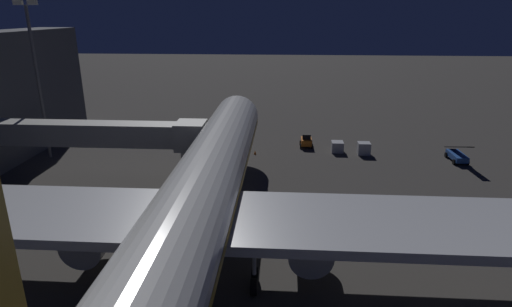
{
  "coord_description": "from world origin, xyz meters",
  "views": [
    {
      "loc": [
        -6.0,
        38.14,
        18.76
      ],
      "look_at": [
        -3.0,
        -6.85,
        3.5
      ],
      "focal_mm": 29.4,
      "sensor_mm": 36.0,
      "label": 1
    }
  ],
  "objects_px": {
    "apron_floodlight_mast": "(37,72)",
    "baggage_container_near_belt": "(337,147)",
    "belt_loader": "(457,155)",
    "baggage_container_mid_row": "(364,148)",
    "traffic_cone_nose_port": "(255,152)",
    "baggage_tug_spare": "(306,142)",
    "traffic_cone_nose_starboard": "(224,152)",
    "jet_bridge": "(110,134)",
    "airliner_at_gate": "(198,204)"
  },
  "relations": [
    {
      "from": "jet_bridge",
      "to": "apron_floodlight_mast",
      "type": "bearing_deg",
      "value": -33.68
    },
    {
      "from": "baggage_tug_spare",
      "to": "traffic_cone_nose_port",
      "type": "distance_m",
      "value": 8.25
    },
    {
      "from": "belt_loader",
      "to": "traffic_cone_nose_port",
      "type": "bearing_deg",
      "value": -2.12
    },
    {
      "from": "apron_floodlight_mast",
      "to": "baggage_container_mid_row",
      "type": "xyz_separation_m",
      "value": [
        -42.74,
        -4.16,
        -10.72
      ]
    },
    {
      "from": "baggage_container_near_belt",
      "to": "traffic_cone_nose_port",
      "type": "height_order",
      "value": "baggage_container_near_belt"
    },
    {
      "from": "apron_floodlight_mast",
      "to": "jet_bridge",
      "type": "bearing_deg",
      "value": 146.32
    },
    {
      "from": "belt_loader",
      "to": "traffic_cone_nose_port",
      "type": "relative_size",
      "value": 12.61
    },
    {
      "from": "baggage_container_mid_row",
      "to": "traffic_cone_nose_port",
      "type": "relative_size",
      "value": 3.06
    },
    {
      "from": "apron_floodlight_mast",
      "to": "baggage_tug_spare",
      "type": "bearing_deg",
      "value": -168.62
    },
    {
      "from": "airliner_at_gate",
      "to": "traffic_cone_nose_port",
      "type": "xyz_separation_m",
      "value": [
        -2.2,
        -28.03,
        -5.41
      ]
    },
    {
      "from": "apron_floodlight_mast",
      "to": "traffic_cone_nose_port",
      "type": "height_order",
      "value": "apron_floodlight_mast"
    },
    {
      "from": "belt_loader",
      "to": "baggage_container_mid_row",
      "type": "height_order",
      "value": "belt_loader"
    },
    {
      "from": "traffic_cone_nose_starboard",
      "to": "baggage_container_near_belt",
      "type": "bearing_deg",
      "value": -173.27
    },
    {
      "from": "airliner_at_gate",
      "to": "belt_loader",
      "type": "height_order",
      "value": "airliner_at_gate"
    },
    {
      "from": "belt_loader",
      "to": "traffic_cone_nose_starboard",
      "type": "bearing_deg",
      "value": -1.82
    },
    {
      "from": "jet_bridge",
      "to": "baggage_container_near_belt",
      "type": "distance_m",
      "value": 30.45
    },
    {
      "from": "baggage_tug_spare",
      "to": "traffic_cone_nose_port",
      "type": "relative_size",
      "value": 4.35
    },
    {
      "from": "airliner_at_gate",
      "to": "traffic_cone_nose_starboard",
      "type": "xyz_separation_m",
      "value": [
        2.2,
        -28.03,
        -5.41
      ]
    },
    {
      "from": "traffic_cone_nose_port",
      "to": "traffic_cone_nose_starboard",
      "type": "distance_m",
      "value": 4.4
    },
    {
      "from": "jet_bridge",
      "to": "traffic_cone_nose_starboard",
      "type": "height_order",
      "value": "jet_bridge"
    },
    {
      "from": "baggage_container_near_belt",
      "to": "baggage_container_mid_row",
      "type": "xyz_separation_m",
      "value": [
        -3.54,
        0.85,
        0.1
      ]
    },
    {
      "from": "airliner_at_gate",
      "to": "jet_bridge",
      "type": "height_order",
      "value": "airliner_at_gate"
    },
    {
      "from": "jet_bridge",
      "to": "traffic_cone_nose_port",
      "type": "height_order",
      "value": "jet_bridge"
    },
    {
      "from": "apron_floodlight_mast",
      "to": "baggage_tug_spare",
      "type": "distance_m",
      "value": 37.24
    },
    {
      "from": "baggage_tug_spare",
      "to": "baggage_container_near_belt",
      "type": "distance_m",
      "value": 4.71
    },
    {
      "from": "jet_bridge",
      "to": "apron_floodlight_mast",
      "type": "xyz_separation_m",
      "value": [
        12.22,
        -8.15,
        5.71
      ]
    },
    {
      "from": "jet_bridge",
      "to": "traffic_cone_nose_starboard",
      "type": "xyz_separation_m",
      "value": [
        -11.08,
        -11.28,
        -5.57
      ]
    },
    {
      "from": "traffic_cone_nose_port",
      "to": "traffic_cone_nose_starboard",
      "type": "height_order",
      "value": "same"
    },
    {
      "from": "jet_bridge",
      "to": "belt_loader",
      "type": "height_order",
      "value": "jet_bridge"
    },
    {
      "from": "baggage_container_mid_row",
      "to": "traffic_cone_nose_port",
      "type": "height_order",
      "value": "baggage_container_mid_row"
    },
    {
      "from": "apron_floodlight_mast",
      "to": "baggage_container_near_belt",
      "type": "height_order",
      "value": "apron_floodlight_mast"
    },
    {
      "from": "baggage_container_mid_row",
      "to": "belt_loader",
      "type": "bearing_deg",
      "value": 170.3
    },
    {
      "from": "traffic_cone_nose_port",
      "to": "baggage_container_near_belt",
      "type": "bearing_deg",
      "value": -170.74
    },
    {
      "from": "baggage_container_near_belt",
      "to": "baggage_container_mid_row",
      "type": "relative_size",
      "value": 1.03
    },
    {
      "from": "apron_floodlight_mast",
      "to": "traffic_cone_nose_starboard",
      "type": "distance_m",
      "value": 26.08
    },
    {
      "from": "jet_bridge",
      "to": "apron_floodlight_mast",
      "type": "relative_size",
      "value": 1.24
    },
    {
      "from": "apron_floodlight_mast",
      "to": "baggage_container_near_belt",
      "type": "relative_size",
      "value": 11.7
    },
    {
      "from": "baggage_tug_spare",
      "to": "belt_loader",
      "type": "bearing_deg",
      "value": 166.0
    },
    {
      "from": "baggage_tug_spare",
      "to": "baggage_container_near_belt",
      "type": "bearing_deg",
      "value": 154.58
    },
    {
      "from": "baggage_container_mid_row",
      "to": "traffic_cone_nose_starboard",
      "type": "relative_size",
      "value": 3.06
    },
    {
      "from": "traffic_cone_nose_starboard",
      "to": "belt_loader",
      "type": "bearing_deg",
      "value": 178.18
    },
    {
      "from": "airliner_at_gate",
      "to": "baggage_container_mid_row",
      "type": "bearing_deg",
      "value": -120.68
    },
    {
      "from": "traffic_cone_nose_port",
      "to": "traffic_cone_nose_starboard",
      "type": "relative_size",
      "value": 1.0
    },
    {
      "from": "baggage_tug_spare",
      "to": "traffic_cone_nose_starboard",
      "type": "distance_m",
      "value": 12.3
    },
    {
      "from": "belt_loader",
      "to": "jet_bridge",
      "type": "bearing_deg",
      "value": 13.65
    },
    {
      "from": "apron_floodlight_mast",
      "to": "traffic_cone_nose_starboard",
      "type": "relative_size",
      "value": 36.67
    },
    {
      "from": "airliner_at_gate",
      "to": "baggage_tug_spare",
      "type": "xyz_separation_m",
      "value": [
        -9.45,
        -31.93,
        -4.9
      ]
    },
    {
      "from": "baggage_container_mid_row",
      "to": "traffic_cone_nose_starboard",
      "type": "height_order",
      "value": "baggage_container_mid_row"
    },
    {
      "from": "jet_bridge",
      "to": "traffic_cone_nose_port",
      "type": "xyz_separation_m",
      "value": [
        -15.48,
        -11.28,
        -5.57
      ]
    },
    {
      "from": "airliner_at_gate",
      "to": "baggage_container_near_belt",
      "type": "distance_m",
      "value": 33.26
    }
  ]
}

